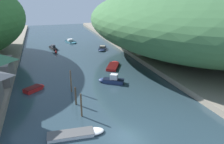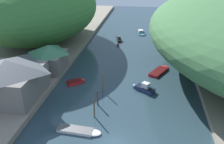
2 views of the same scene
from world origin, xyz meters
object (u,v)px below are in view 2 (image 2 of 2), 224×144
Objects in this scene: boat_yellow_tender at (80,131)px; channel_buoy_near at (118,44)px; waterfront_building at (8,78)px; right_bank_cottage at (205,49)px; boat_cabin_cruiser at (165,47)px; boat_open_rowboat at (160,71)px; boat_red_skiff at (141,33)px; boat_mid_channel at (119,38)px; boat_far_right_bank at (77,82)px; person_on_quay at (43,79)px; person_by_boathouse at (52,67)px; boathouse_shed at (49,57)px; boat_navy_launch at (143,88)px.

channel_buoy_near reaches higher than boat_yellow_tender.
waterfront_building is 39.93m from right_bank_cottage.
waterfront_building is at bearing 67.90° from boat_cabin_cruiser.
boat_open_rowboat is at bearing 156.68° from boat_yellow_tender.
boat_yellow_tender is 1.11× the size of boat_red_skiff.
boat_mid_channel is 1.63× the size of boat_far_right_bank.
boat_cabin_cruiser is at bearing 48.84° from waterfront_building.
boat_open_rowboat is 23.48m from person_on_quay.
boat_far_right_bank is 6.21m from person_by_boathouse.
person_by_boathouse is at bearing -149.78° from boat_far_right_bank.
waterfront_building reaches higher than person_on_quay.
waterfront_building reaches higher than right_bank_cottage.
boat_open_rowboat is at bearing 11.00° from boathouse_shed.
waterfront_building is at bearing -114.81° from channel_buoy_near.
boat_mid_channel is at bearing 95.02° from channel_buoy_near.
right_bank_cottage is 5.98× the size of channel_buoy_near.
waterfront_building is 22.62m from boat_navy_launch.
right_bank_cottage reaches higher than boat_navy_launch.
boat_mid_channel is at bearing 69.29° from waterfront_building.
boathouse_shed is 1.19× the size of boat_yellow_tender.
person_by_boathouse is (0.73, -1.08, -1.70)m from boathouse_shed.
boat_mid_channel reaches higher than boat_far_right_bank.
channel_buoy_near is at bearing -38.65° from person_on_quay.
person_by_boathouse is (-21.24, -5.35, 1.66)m from boat_open_rowboat.
boat_open_rowboat is 3.89× the size of person_by_boathouse.
person_by_boathouse is (-0.34, 5.24, 0.00)m from person_on_quay.
boathouse_shed is 1.64× the size of boat_navy_launch.
right_bank_cottage is 12.50m from boat_cabin_cruiser.
waterfront_building is 1.83× the size of right_bank_cottage.
boat_navy_launch is at bearing -113.24° from person_by_boathouse.
boat_red_skiff is 40.85m from person_on_quay.
right_bank_cottage reaches higher than person_by_boathouse.
boat_mid_channel reaches higher than channel_buoy_near.
waterfront_building is 29.06m from boat_open_rowboat.
boat_navy_launch is 0.68× the size of boat_open_rowboat.
right_bank_cottage reaches higher than person_on_quay.
boat_far_right_bank is at bearing -112.16° from boat_mid_channel.
waterfront_building is 3.00× the size of boat_far_right_bank.
person_on_quay is (-5.25, -3.02, 1.57)m from boat_far_right_bank.
boat_mid_channel is 23.03m from boat_open_rowboat.
channel_buoy_near is (0.47, -5.40, 0.00)m from boat_mid_channel.
boat_yellow_tender is 3.68× the size of person_by_boathouse.
waterfront_building is at bearing -148.63° from right_bank_cottage.
waterfront_building is at bearing 147.93° from person_by_boathouse.
waterfront_building reaches higher than boat_mid_channel.
boat_navy_launch is 2.66× the size of person_by_boathouse.
channel_buoy_near is (-5.62, -12.27, 0.08)m from boat_red_skiff.
waterfront_building is 6.33× the size of person_by_boathouse.
boat_far_right_bank is at bearing 40.59° from waterfront_building.
boat_mid_channel is at bearing 31.42° from boat_red_skiff.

